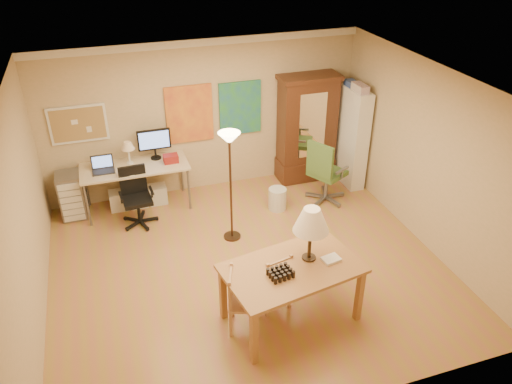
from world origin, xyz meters
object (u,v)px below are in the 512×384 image
object	(u,v)px
office_chair_green	(325,185)
armoire	(306,135)
computer_desk	(138,181)
office_chair_black	(138,209)
dining_table	(299,254)
bookshelf	(353,138)

from	to	relation	value
office_chair_green	armoire	distance (m)	1.07
armoire	computer_desk	bearing A→B (deg)	-178.54
office_chair_black	armoire	bearing A→B (deg)	10.69
office_chair_black	armoire	xyz separation A→B (m)	(3.19, 0.60, 0.61)
dining_table	office_chair_green	distance (m)	2.96
dining_table	armoire	distance (m)	3.70
dining_table	office_chair_black	distance (m)	3.29
bookshelf	office_chair_black	bearing A→B (deg)	-177.62
office_chair_black	bookshelf	distance (m)	3.95
office_chair_green	bookshelf	size ratio (longest dim) A/B	0.64
dining_table	computer_desk	size ratio (longest dim) A/B	1.01
dining_table	office_chair_green	xyz separation A→B (m)	(1.53, 2.45, -0.65)
office_chair_black	office_chair_green	bearing A→B (deg)	-5.59
dining_table	office_chair_black	size ratio (longest dim) A/B	1.83
office_chair_black	armoire	world-z (taller)	armoire
dining_table	computer_desk	bearing A→B (deg)	115.44
computer_desk	armoire	xyz separation A→B (m)	(3.10, 0.08, 0.38)
computer_desk	office_chair_black	size ratio (longest dim) A/B	1.82
dining_table	bookshelf	size ratio (longest dim) A/B	0.98
computer_desk	armoire	world-z (taller)	armoire
office_chair_green	bookshelf	xyz separation A→B (m)	(0.72, 0.47, 0.59)
armoire	office_chair_green	bearing A→B (deg)	-90.59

